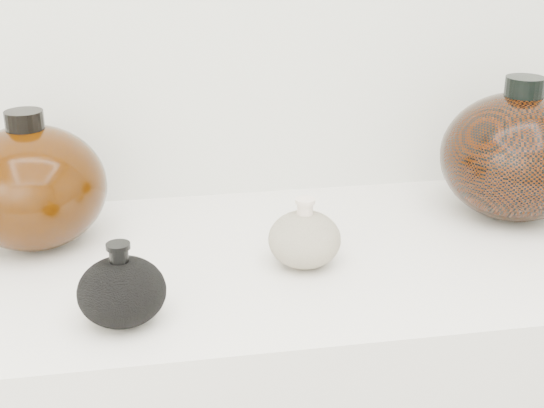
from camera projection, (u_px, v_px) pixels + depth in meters
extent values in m
cube|color=silver|center=(242.00, 266.00, 1.08)|extent=(1.20, 0.50, 0.03)
ellipsoid|color=black|center=(122.00, 292.00, 0.89)|extent=(0.14, 0.14, 0.08)
cylinder|color=black|center=(119.00, 256.00, 0.88)|extent=(0.03, 0.03, 0.02)
cylinder|color=black|center=(118.00, 246.00, 0.87)|extent=(0.04, 0.04, 0.01)
ellipsoid|color=beige|center=(305.00, 239.00, 1.04)|extent=(0.12, 0.12, 0.08)
cylinder|color=beige|center=(305.00, 209.00, 1.02)|extent=(0.03, 0.03, 0.02)
cylinder|color=beige|center=(305.00, 201.00, 1.02)|extent=(0.03, 0.03, 0.01)
ellipsoid|color=black|center=(33.00, 187.00, 1.08)|extent=(0.25, 0.25, 0.18)
cylinder|color=black|center=(25.00, 123.00, 1.05)|extent=(0.06, 0.06, 0.03)
ellipsoid|color=black|center=(516.00, 157.00, 1.18)|extent=(0.29, 0.29, 0.20)
cylinder|color=black|center=(525.00, 89.00, 1.14)|extent=(0.07, 0.07, 0.04)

